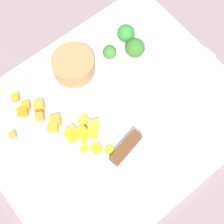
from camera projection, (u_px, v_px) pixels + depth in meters
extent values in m
plane|color=slate|center=(112.00, 116.00, 0.59)|extent=(4.00, 4.00, 0.00)
cube|color=white|center=(112.00, 115.00, 0.59)|extent=(0.45, 0.37, 0.01)
cylinder|color=olive|center=(74.00, 65.00, 0.60)|extent=(0.08, 0.08, 0.04)
cube|color=silver|center=(188.00, 78.00, 0.61)|extent=(0.15, 0.05, 0.00)
cube|color=#513018|center=(126.00, 148.00, 0.55)|extent=(0.07, 0.03, 0.02)
cube|color=orange|center=(39.00, 106.00, 0.58)|extent=(0.02, 0.02, 0.02)
cube|color=orange|center=(40.00, 117.00, 0.57)|extent=(0.02, 0.02, 0.02)
cube|color=orange|center=(55.00, 121.00, 0.57)|extent=(0.02, 0.02, 0.02)
cube|color=orange|center=(23.00, 112.00, 0.58)|extent=(0.02, 0.02, 0.01)
cube|color=orange|center=(12.00, 135.00, 0.56)|extent=(0.01, 0.01, 0.01)
cube|color=orange|center=(53.00, 128.00, 0.56)|extent=(0.02, 0.02, 0.02)
cube|color=orange|center=(25.00, 106.00, 0.58)|extent=(0.02, 0.02, 0.01)
cube|color=orange|center=(15.00, 98.00, 0.59)|extent=(0.02, 0.02, 0.01)
cube|color=yellow|center=(92.00, 133.00, 0.56)|extent=(0.02, 0.02, 0.02)
cube|color=yellow|center=(109.00, 151.00, 0.55)|extent=(0.01, 0.01, 0.01)
cube|color=yellow|center=(84.00, 149.00, 0.55)|extent=(0.02, 0.02, 0.01)
cube|color=yellow|center=(82.00, 133.00, 0.56)|extent=(0.02, 0.02, 0.02)
cube|color=yellow|center=(96.00, 149.00, 0.55)|extent=(0.02, 0.02, 0.01)
cube|color=yellow|center=(93.00, 123.00, 0.57)|extent=(0.02, 0.02, 0.02)
cube|color=yellow|center=(83.00, 121.00, 0.57)|extent=(0.02, 0.02, 0.01)
cube|color=yellow|center=(72.00, 135.00, 0.56)|extent=(0.02, 0.02, 0.02)
cylinder|color=#8AAF62|center=(134.00, 52.00, 0.62)|extent=(0.01, 0.01, 0.01)
sphere|color=#2E6423|center=(135.00, 48.00, 0.61)|extent=(0.04, 0.04, 0.04)
cylinder|color=#95BC57|center=(110.00, 55.00, 0.62)|extent=(0.01, 0.01, 0.01)
sphere|color=#346D29|center=(110.00, 52.00, 0.61)|extent=(0.03, 0.03, 0.03)
cylinder|color=#86AC62|center=(126.00, 38.00, 0.63)|extent=(0.01, 0.01, 0.02)
sphere|color=#2B732F|center=(126.00, 33.00, 0.61)|extent=(0.03, 0.03, 0.03)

